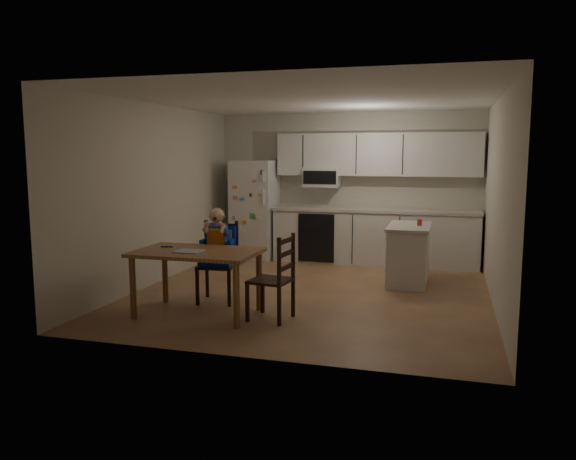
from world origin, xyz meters
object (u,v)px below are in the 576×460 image
(kitchen_island, at_px, (409,254))
(refrigerator, at_px, (255,209))
(chair_booster, at_px, (218,245))
(red_cup, at_px, (420,222))
(chair_side, at_px, (278,272))
(dining_table, at_px, (197,259))

(kitchen_island, bearing_deg, refrigerator, 155.46)
(kitchen_island, bearing_deg, chair_booster, -143.08)
(red_cup, relative_size, chair_side, 0.09)
(chair_side, bearing_deg, kitchen_island, 158.17)
(kitchen_island, height_order, dining_table, kitchen_island)
(kitchen_island, relative_size, red_cup, 12.77)
(kitchen_island, height_order, chair_booster, chair_booster)
(refrigerator, height_order, chair_side, refrigerator)
(chair_side, bearing_deg, dining_table, -80.39)
(refrigerator, distance_m, dining_table, 3.56)
(refrigerator, bearing_deg, chair_booster, -79.48)
(dining_table, bearing_deg, refrigerator, 98.79)
(kitchen_island, distance_m, chair_side, 2.55)
(red_cup, bearing_deg, chair_side, -121.59)
(red_cup, height_order, chair_booster, chair_booster)
(refrigerator, bearing_deg, kitchen_island, -24.54)
(kitchen_island, relative_size, dining_table, 0.81)
(red_cup, relative_size, chair_booster, 0.08)
(dining_table, bearing_deg, chair_side, 2.30)
(chair_booster, bearing_deg, chair_side, -38.30)
(red_cup, bearing_deg, chair_booster, -144.52)
(kitchen_island, xyz_separation_m, dining_table, (-2.19, -2.27, 0.22))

